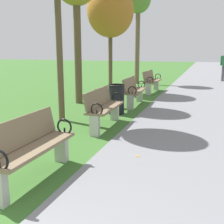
# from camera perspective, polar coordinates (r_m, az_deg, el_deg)

# --- Properties ---
(paved_walkway) EXTENTS (3.19, 44.00, 0.02)m
(paved_walkway) POSITION_cam_1_polar(r_m,az_deg,el_deg) (18.50, 17.95, 6.25)
(paved_walkway) COLOR slate
(paved_walkway) RESTS_ON ground
(park_bench_2) EXTENTS (0.51, 1.61, 0.90)m
(park_bench_2) POSITION_cam_1_polar(r_m,az_deg,el_deg) (4.22, -15.69, -6.63)
(park_bench_2) COLOR #7A664C
(park_bench_2) RESTS_ON ground
(park_bench_3) EXTENTS (0.51, 1.61, 0.90)m
(park_bench_3) POSITION_cam_1_polar(r_m,az_deg,el_deg) (6.77, -1.68, 0.99)
(park_bench_3) COLOR #7A664C
(park_bench_3) RESTS_ON ground
(park_bench_4) EXTENTS (0.54, 1.62, 0.90)m
(park_bench_4) POSITION_cam_1_polar(r_m,az_deg,el_deg) (9.45, 4.31, 4.26)
(park_bench_4) COLOR #7A664C
(park_bench_4) RESTS_ON ground
(park_bench_5) EXTENTS (0.53, 1.62, 0.90)m
(park_bench_5) POSITION_cam_1_polar(r_m,az_deg,el_deg) (12.37, 7.78, 6.13)
(park_bench_5) COLOR #7A664C
(park_bench_5) RESTS_ON ground
(tree_4) EXTENTS (1.88, 1.88, 4.31)m
(tree_4) POSITION_cam_1_polar(r_m,az_deg,el_deg) (12.24, -0.32, 19.19)
(tree_4) COLOR brown
(tree_4) RESTS_ON ground
(tree_5) EXTENTS (1.27, 1.27, 4.92)m
(tree_5) POSITION_cam_1_polar(r_m,az_deg,el_deg) (15.49, 5.18, 20.62)
(tree_5) COLOR brown
(tree_5) RESTS_ON ground
(trash_bin) EXTENTS (0.48, 0.48, 0.84)m
(trash_bin) POSITION_cam_1_polar(r_m,az_deg,el_deg) (8.18, 0.88, 2.57)
(trash_bin) COLOR black
(trash_bin) RESTS_ON ground
(scattered_leaves) EXTENTS (3.20, 13.18, 0.02)m
(scattered_leaves) POSITION_cam_1_polar(r_m,az_deg,el_deg) (5.04, -14.22, -9.15)
(scattered_leaves) COLOR #BC842D
(scattered_leaves) RESTS_ON ground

